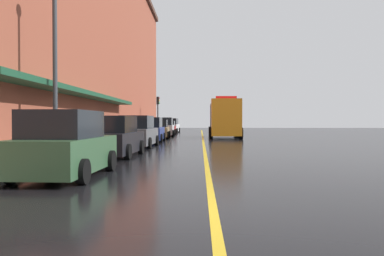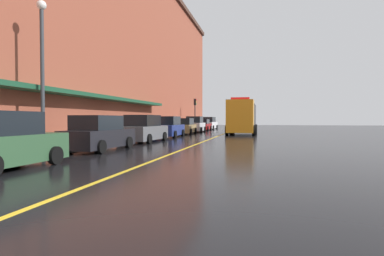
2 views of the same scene
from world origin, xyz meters
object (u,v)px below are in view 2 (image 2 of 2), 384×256
(parked_car_6, at_px, (203,125))
(parking_meter_3, at_px, (142,126))
(parking_meter_2, at_px, (197,123))
(street_lamp_left, at_px, (42,59))
(parking_meter_0, at_px, (83,129))
(parked_car_4, at_px, (185,127))
(parking_meter_4, at_px, (184,123))
(parked_car_3, at_px, (169,128))
(parked_car_7, at_px, (209,124))
(traffic_light_near, at_px, (195,108))
(parked_car_1, at_px, (99,134))
(parked_car_5, at_px, (195,125))
(parked_car_0, at_px, (1,142))
(parking_meter_1, at_px, (72,130))
(utility_truck, at_px, (242,118))
(parked_car_2, at_px, (144,129))

(parked_car_6, relative_size, parking_meter_3, 3.48)
(parking_meter_2, relative_size, street_lamp_left, 0.19)
(parking_meter_0, bearing_deg, parked_car_4, 85.49)
(parked_car_6, distance_m, parking_meter_4, 5.29)
(parked_car_3, distance_m, parked_car_7, 21.95)
(parking_meter_0, height_order, street_lamp_left, street_lamp_left)
(parked_car_7, bearing_deg, street_lamp_left, 179.07)
(traffic_light_near, bearing_deg, parking_meter_4, -90.59)
(parked_car_1, relative_size, parked_car_5, 1.08)
(parked_car_3, bearing_deg, parked_car_4, -0.23)
(parked_car_0, relative_size, traffic_light_near, 0.99)
(parked_car_5, relative_size, parked_car_6, 0.92)
(parked_car_3, distance_m, parked_car_6, 16.41)
(parking_meter_1, bearing_deg, parked_car_7, 87.82)
(utility_truck, relative_size, parking_meter_0, 6.07)
(parked_car_6, xyz_separation_m, parking_meter_3, (-1.31, -19.22, 0.32))
(parked_car_0, distance_m, parked_car_5, 29.19)
(parking_meter_0, bearing_deg, parked_car_3, 82.83)
(parked_car_2, relative_size, parked_car_3, 1.09)
(parked_car_5, bearing_deg, parking_meter_0, 175.25)
(parked_car_2, xyz_separation_m, parking_meter_1, (-1.37, -6.41, 0.19))
(parked_car_2, height_order, parked_car_6, parked_car_2)
(parked_car_4, relative_size, parked_car_7, 0.89)
(parked_car_4, xyz_separation_m, street_lamp_left, (-1.95, -19.61, 3.61))
(parking_meter_2, height_order, parking_meter_3, same)
(parked_car_5, distance_m, parked_car_6, 5.40)
(parked_car_0, height_order, parking_meter_4, parked_car_0)
(parked_car_2, xyz_separation_m, parking_meter_2, (-1.37, 24.75, 0.19))
(parked_car_1, relative_size, parked_car_2, 0.94)
(parking_meter_1, bearing_deg, traffic_light_near, 89.88)
(parked_car_0, relative_size, parking_meter_0, 3.19)
(parked_car_0, xyz_separation_m, parked_car_1, (-0.02, 6.17, -0.03))
(parked_car_5, distance_m, parking_meter_4, 1.43)
(parked_car_1, distance_m, parked_car_4, 17.94)
(parked_car_3, xyz_separation_m, parked_car_5, (-0.03, 11.02, 0.04))
(parked_car_2, height_order, parking_meter_4, parked_car_2)
(parked_car_4, bearing_deg, traffic_light_near, 4.89)
(parked_car_2, relative_size, parked_car_6, 1.06)
(parked_car_7, xyz_separation_m, traffic_light_near, (-1.24, -4.71, 2.27))
(parked_car_5, xyz_separation_m, parking_meter_1, (-1.39, -23.27, 0.18))
(parking_meter_2, height_order, street_lamp_left, street_lamp_left)
(parked_car_1, xyz_separation_m, parked_car_3, (0.07, 12.00, 0.02))
(parked_car_0, distance_m, parking_meter_3, 15.42)
(parked_car_1, relative_size, parked_car_7, 0.95)
(parked_car_0, xyz_separation_m, traffic_light_near, (-1.31, 35.42, 2.30))
(parking_meter_0, xyz_separation_m, street_lamp_left, (-0.60, -2.43, 3.34))
(parking_meter_1, distance_m, traffic_light_near, 29.57)
(parked_car_2, bearing_deg, parked_car_7, 1.45)
(utility_truck, bearing_deg, parking_meter_1, -20.40)
(parked_car_6, xyz_separation_m, utility_truck, (6.04, -9.55, 1.00))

